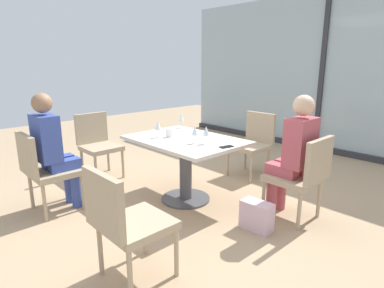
# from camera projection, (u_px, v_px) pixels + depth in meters

# --- Properties ---
(ground_plane) EXTENTS (12.00, 12.00, 0.00)m
(ground_plane) POSITION_uv_depth(u_px,v_px,m) (186.00, 199.00, 3.75)
(ground_plane) COLOR tan
(window_wall_backdrop) EXTENTS (5.91, 0.10, 2.70)m
(window_wall_backdrop) POSITION_uv_depth(u_px,v_px,m) (322.00, 82.00, 5.57)
(window_wall_backdrop) COLOR #A3B7BC
(window_wall_backdrop) RESTS_ON ground_plane
(dining_table_main) EXTENTS (1.27, 0.90, 0.73)m
(dining_table_main) POSITION_uv_depth(u_px,v_px,m) (186.00, 154.00, 3.62)
(dining_table_main) COLOR silver
(dining_table_main) RESTS_ON ground_plane
(chair_far_right) EXTENTS (0.50, 0.46, 0.87)m
(chair_far_right) POSITION_uv_depth(u_px,v_px,m) (303.00, 173.00, 3.15)
(chair_far_right) COLOR tan
(chair_far_right) RESTS_ON ground_plane
(chair_front_left) EXTENTS (0.46, 0.50, 0.87)m
(chair_front_left) POSITION_uv_depth(u_px,v_px,m) (44.00, 167.00, 3.33)
(chair_front_left) COLOR tan
(chair_front_left) RESTS_ON ground_plane
(chair_side_end) EXTENTS (0.50, 0.46, 0.87)m
(chair_side_end) POSITION_uv_depth(u_px,v_px,m) (97.00, 141.00, 4.42)
(chair_side_end) COLOR tan
(chair_side_end) RESTS_ON ground_plane
(chair_near_window) EXTENTS (0.46, 0.51, 0.87)m
(chair_near_window) POSITION_uv_depth(u_px,v_px,m) (253.00, 140.00, 4.48)
(chair_near_window) COLOR tan
(chair_near_window) RESTS_ON ground_plane
(chair_front_right) EXTENTS (0.46, 0.50, 0.87)m
(chair_front_right) POSITION_uv_depth(u_px,v_px,m) (125.00, 219.00, 2.24)
(chair_front_right) COLOR tan
(chair_front_right) RESTS_ON ground_plane
(person_far_right) EXTENTS (0.39, 0.34, 1.26)m
(person_far_right) POSITION_uv_depth(u_px,v_px,m) (294.00, 151.00, 3.18)
(person_far_right) COLOR #B24C56
(person_far_right) RESTS_ON ground_plane
(person_front_left) EXTENTS (0.34, 0.39, 1.26)m
(person_front_left) POSITION_uv_depth(u_px,v_px,m) (53.00, 147.00, 3.35)
(person_front_left) COLOR #384C9E
(person_front_left) RESTS_ON ground_plane
(wine_glass_0) EXTENTS (0.07, 0.07, 0.18)m
(wine_glass_0) POSITION_uv_depth(u_px,v_px,m) (206.00, 131.00, 3.31)
(wine_glass_0) COLOR silver
(wine_glass_0) RESTS_ON dining_table_main
(wine_glass_1) EXTENTS (0.07, 0.07, 0.18)m
(wine_glass_1) POSITION_uv_depth(u_px,v_px,m) (181.00, 118.00, 4.11)
(wine_glass_1) COLOR silver
(wine_glass_1) RESTS_ON dining_table_main
(wine_glass_2) EXTENTS (0.07, 0.07, 0.18)m
(wine_glass_2) POSITION_uv_depth(u_px,v_px,m) (158.00, 126.00, 3.60)
(wine_glass_2) COLOR silver
(wine_glass_2) RESTS_ON dining_table_main
(wine_glass_3) EXTENTS (0.07, 0.07, 0.18)m
(wine_glass_3) POSITION_uv_depth(u_px,v_px,m) (195.00, 131.00, 3.33)
(wine_glass_3) COLOR silver
(wine_glass_3) RESTS_ON dining_table_main
(coffee_cup) EXTENTS (0.08, 0.08, 0.09)m
(coffee_cup) POSITION_uv_depth(u_px,v_px,m) (169.00, 133.00, 3.63)
(coffee_cup) COLOR white
(coffee_cup) RESTS_ON dining_table_main
(cell_phone_on_table) EXTENTS (0.10, 0.15, 0.01)m
(cell_phone_on_table) POSITION_uv_depth(u_px,v_px,m) (226.00, 147.00, 3.21)
(cell_phone_on_table) COLOR black
(cell_phone_on_table) RESTS_ON dining_table_main
(handbag_0) EXTENTS (0.31, 0.18, 0.28)m
(handbag_0) POSITION_uv_depth(u_px,v_px,m) (257.00, 216.00, 3.05)
(handbag_0) COLOR beige
(handbag_0) RESTS_ON ground_plane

